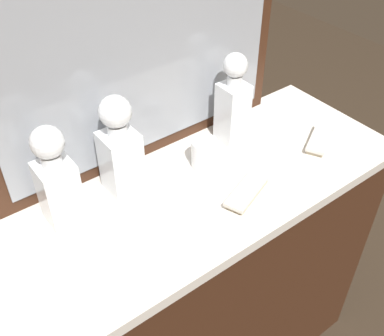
{
  "coord_description": "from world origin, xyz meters",
  "views": [
    {
      "loc": [
        -0.55,
        -0.72,
        1.75
      ],
      "look_at": [
        0.0,
        0.0,
        0.99
      ],
      "focal_mm": 43.61,
      "sensor_mm": 36.0,
      "label": 1
    }
  ],
  "objects_px": {
    "crystal_decanter_far_right": "(58,185)",
    "silver_brush_front": "(319,140)",
    "crystal_decanter_front": "(120,154)",
    "crystal_decanter_rear": "(233,107)",
    "silver_brush_rear": "(247,191)",
    "crystal_tumbler_far_right": "(204,154)"
  },
  "relations": [
    {
      "from": "crystal_decanter_far_right",
      "to": "silver_brush_front",
      "type": "xyz_separation_m",
      "value": [
        0.74,
        -0.18,
        -0.1
      ]
    },
    {
      "from": "crystal_decanter_front",
      "to": "crystal_decanter_far_right",
      "type": "height_order",
      "value": "crystal_decanter_front"
    },
    {
      "from": "crystal_decanter_rear",
      "to": "silver_brush_rear",
      "type": "bearing_deg",
      "value": -121.08
    },
    {
      "from": "silver_brush_front",
      "to": "crystal_decanter_rear",
      "type": "bearing_deg",
      "value": 136.63
    },
    {
      "from": "crystal_decanter_front",
      "to": "crystal_tumbler_far_right",
      "type": "relative_size",
      "value": 3.3
    },
    {
      "from": "crystal_decanter_front",
      "to": "silver_brush_front",
      "type": "xyz_separation_m",
      "value": [
        0.56,
        -0.18,
        -0.1
      ]
    },
    {
      "from": "crystal_decanter_front",
      "to": "crystal_decanter_far_right",
      "type": "distance_m",
      "value": 0.17
    },
    {
      "from": "crystal_decanter_far_right",
      "to": "silver_brush_rear",
      "type": "distance_m",
      "value": 0.48
    },
    {
      "from": "silver_brush_front",
      "to": "silver_brush_rear",
      "type": "distance_m",
      "value": 0.32
    },
    {
      "from": "silver_brush_front",
      "to": "crystal_decanter_far_right",
      "type": "bearing_deg",
      "value": 166.56
    },
    {
      "from": "crystal_tumbler_far_right",
      "to": "silver_brush_rear",
      "type": "bearing_deg",
      "value": -85.12
    },
    {
      "from": "crystal_decanter_front",
      "to": "crystal_decanter_far_right",
      "type": "bearing_deg",
      "value": -177.43
    },
    {
      "from": "crystal_decanter_front",
      "to": "crystal_decanter_rear",
      "type": "bearing_deg",
      "value": -0.5
    },
    {
      "from": "crystal_decanter_far_right",
      "to": "silver_brush_front",
      "type": "distance_m",
      "value": 0.76
    },
    {
      "from": "crystal_tumbler_far_right",
      "to": "silver_brush_rear",
      "type": "distance_m",
      "value": 0.17
    },
    {
      "from": "crystal_tumbler_far_right",
      "to": "silver_brush_rear",
      "type": "relative_size",
      "value": 0.49
    },
    {
      "from": "crystal_decanter_front",
      "to": "silver_brush_front",
      "type": "relative_size",
      "value": 1.88
    },
    {
      "from": "crystal_decanter_front",
      "to": "crystal_decanter_rear",
      "type": "xyz_separation_m",
      "value": [
        0.37,
        -0.0,
        0.0
      ]
    },
    {
      "from": "crystal_tumbler_far_right",
      "to": "crystal_decanter_far_right",
      "type": "bearing_deg",
      "value": 173.33
    },
    {
      "from": "crystal_decanter_rear",
      "to": "silver_brush_rear",
      "type": "relative_size",
      "value": 1.61
    },
    {
      "from": "crystal_decanter_front",
      "to": "silver_brush_rear",
      "type": "relative_size",
      "value": 1.61
    },
    {
      "from": "crystal_decanter_rear",
      "to": "silver_brush_rear",
      "type": "distance_m",
      "value": 0.27
    }
  ]
}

